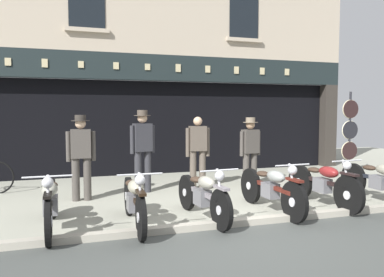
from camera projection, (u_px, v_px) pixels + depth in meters
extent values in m
cube|color=#9E9E8D|center=(164.00, 176.00, 10.51)|extent=(23.44, 10.00, 0.08)
cube|color=#ADA797|center=(239.00, 225.00, 5.84)|extent=(23.44, 0.16, 0.18)
cube|color=black|center=(147.00, 125.00, 12.60)|extent=(10.52, 4.00, 2.60)
cube|color=#332D28|center=(327.00, 126.00, 12.28)|extent=(0.44, 0.36, 2.60)
cube|color=black|center=(159.00, 123.00, 10.93)|extent=(10.07, 0.03, 2.18)
cube|color=black|center=(162.00, 68.00, 10.42)|extent=(11.44, 0.24, 0.70)
cube|color=#C6B789|center=(8.00, 62.00, 9.11)|extent=(0.14, 0.03, 0.18)
cube|color=#C6B789|center=(45.00, 63.00, 9.36)|extent=(0.14, 0.03, 0.21)
cube|color=#C6B789|center=(81.00, 64.00, 9.63)|extent=(0.14, 0.03, 0.17)
cube|color=#C6B789|center=(116.00, 66.00, 9.90)|extent=(0.14, 0.03, 0.18)
cube|color=#C6B789|center=(148.00, 67.00, 10.16)|extent=(0.14, 0.03, 0.17)
cube|color=#C6B789|center=(178.00, 68.00, 10.42)|extent=(0.14, 0.03, 0.21)
cube|color=#C6B789|center=(208.00, 69.00, 10.68)|extent=(0.14, 0.03, 0.19)
cube|color=#C6B789|center=(237.00, 70.00, 10.96)|extent=(0.14, 0.03, 0.20)
cube|color=#C6B789|center=(262.00, 71.00, 11.21)|extent=(0.14, 0.03, 0.20)
cube|color=#C6B789|center=(287.00, 72.00, 11.47)|extent=(0.14, 0.03, 0.19)
cube|color=#B7A790|center=(161.00, 11.00, 10.38)|extent=(11.44, 0.40, 2.43)
cube|color=black|center=(87.00, 2.00, 9.57)|extent=(0.90, 0.02, 1.30)
cube|color=#B7A790|center=(87.00, 30.00, 9.59)|extent=(1.10, 0.12, 0.10)
cube|color=black|center=(244.00, 16.00, 10.92)|extent=(0.90, 0.02, 1.30)
cube|color=#B7A790|center=(244.00, 40.00, 10.93)|extent=(1.10, 0.12, 0.10)
cylinder|color=black|center=(48.00, 221.00, 4.92)|extent=(0.07, 0.66, 0.66)
cylinder|color=silver|center=(48.00, 221.00, 4.92)|extent=(0.10, 0.14, 0.14)
cylinder|color=black|center=(53.00, 198.00, 6.25)|extent=(0.08, 0.66, 0.66)
cylinder|color=silver|center=(53.00, 198.00, 6.25)|extent=(0.11, 0.14, 0.14)
cube|color=black|center=(51.00, 200.00, 5.58)|extent=(0.07, 1.29, 0.07)
cube|color=slate|center=(51.00, 205.00, 5.58)|extent=(0.20, 0.32, 0.26)
ellipsoid|color=#A1A08E|center=(50.00, 189.00, 5.41)|extent=(0.22, 0.46, 0.20)
ellipsoid|color=#38281E|center=(51.00, 185.00, 5.81)|extent=(0.20, 0.30, 0.10)
cube|color=black|center=(48.00, 195.00, 4.90)|extent=(0.10, 0.36, 0.04)
sphere|color=silver|center=(48.00, 183.00, 4.94)|extent=(0.15, 0.15, 0.15)
cylinder|color=silver|center=(47.00, 177.00, 4.94)|extent=(0.62, 0.03, 0.02)
cylinder|color=silver|center=(48.00, 199.00, 4.94)|extent=(0.04, 0.29, 0.60)
cylinder|color=black|center=(141.00, 217.00, 5.14)|extent=(0.09, 0.64, 0.64)
cylinder|color=silver|center=(141.00, 217.00, 5.14)|extent=(0.10, 0.14, 0.14)
cylinder|color=black|center=(129.00, 196.00, 6.45)|extent=(0.10, 0.64, 0.64)
cylinder|color=silver|center=(129.00, 196.00, 6.45)|extent=(0.11, 0.14, 0.14)
cube|color=black|center=(134.00, 198.00, 5.79)|extent=(0.10, 1.26, 0.07)
cube|color=slate|center=(134.00, 202.00, 5.79)|extent=(0.21, 0.33, 0.26)
ellipsoid|color=#A29E86|center=(135.00, 187.00, 5.61)|extent=(0.23, 0.47, 0.20)
ellipsoid|color=#38281E|center=(132.00, 183.00, 6.01)|extent=(0.21, 0.31, 0.10)
cube|color=black|center=(141.00, 193.00, 5.12)|extent=(0.11, 0.36, 0.04)
sphere|color=silver|center=(140.00, 180.00, 5.16)|extent=(0.15, 0.15, 0.15)
cylinder|color=silver|center=(140.00, 174.00, 5.16)|extent=(0.62, 0.04, 0.02)
cylinder|color=silver|center=(140.00, 196.00, 5.16)|extent=(0.04, 0.23, 0.62)
cylinder|color=black|center=(221.00, 210.00, 5.56)|extent=(0.12, 0.63, 0.62)
cylinder|color=silver|center=(221.00, 210.00, 5.56)|extent=(0.11, 0.15, 0.14)
cylinder|color=black|center=(187.00, 192.00, 6.79)|extent=(0.13, 0.63, 0.62)
cylinder|color=silver|center=(187.00, 192.00, 6.79)|extent=(0.12, 0.15, 0.14)
cube|color=gray|center=(202.00, 193.00, 6.16)|extent=(0.18, 1.23, 0.07)
cube|color=slate|center=(202.00, 197.00, 6.17)|extent=(0.23, 0.34, 0.26)
ellipsoid|color=gray|center=(207.00, 183.00, 6.00)|extent=(0.26, 0.48, 0.20)
ellipsoid|color=#38281E|center=(196.00, 180.00, 6.37)|extent=(0.23, 0.32, 0.10)
cube|color=gray|center=(221.00, 188.00, 5.53)|extent=(0.13, 0.37, 0.04)
sphere|color=silver|center=(220.00, 176.00, 5.58)|extent=(0.15, 0.15, 0.15)
cylinder|color=silver|center=(220.00, 170.00, 5.57)|extent=(0.62, 0.08, 0.02)
cylinder|color=silver|center=(220.00, 190.00, 5.57)|extent=(0.06, 0.24, 0.62)
cylinder|color=black|center=(294.00, 202.00, 5.97)|extent=(0.09, 0.66, 0.66)
cylinder|color=silver|center=(294.00, 202.00, 5.97)|extent=(0.10, 0.15, 0.15)
cylinder|color=black|center=(251.00, 186.00, 7.29)|extent=(0.10, 0.67, 0.66)
cylinder|color=silver|center=(251.00, 186.00, 7.29)|extent=(0.11, 0.15, 0.15)
cube|color=#551D15|center=(270.00, 186.00, 6.62)|extent=(0.11, 1.30, 0.07)
cube|color=slate|center=(270.00, 190.00, 6.63)|extent=(0.21, 0.33, 0.26)
ellipsoid|color=gray|center=(276.00, 176.00, 6.45)|extent=(0.24, 0.47, 0.20)
ellipsoid|color=#38281E|center=(263.00, 174.00, 6.85)|extent=(0.21, 0.31, 0.10)
cube|color=#551D15|center=(295.00, 180.00, 5.94)|extent=(0.11, 0.36, 0.04)
sphere|color=silver|center=(292.00, 170.00, 5.99)|extent=(0.15, 0.15, 0.15)
cylinder|color=silver|center=(293.00, 165.00, 5.98)|extent=(0.62, 0.04, 0.02)
cylinder|color=silver|center=(293.00, 183.00, 5.98)|extent=(0.04, 0.26, 0.61)
cylinder|color=black|center=(349.00, 195.00, 6.43)|extent=(0.11, 0.68, 0.68)
cylinder|color=silver|center=(349.00, 195.00, 6.43)|extent=(0.11, 0.15, 0.15)
cylinder|color=black|center=(300.00, 182.00, 7.66)|extent=(0.11, 0.68, 0.68)
cylinder|color=silver|center=(300.00, 182.00, 7.66)|extent=(0.12, 0.15, 0.15)
cube|color=black|center=(322.00, 181.00, 7.04)|extent=(0.13, 1.22, 0.07)
cube|color=slate|center=(322.00, 185.00, 7.04)|extent=(0.22, 0.33, 0.26)
ellipsoid|color=maroon|center=(329.00, 172.00, 6.87)|extent=(0.24, 0.47, 0.20)
ellipsoid|color=#38281E|center=(314.00, 170.00, 7.25)|extent=(0.22, 0.31, 0.10)
cube|color=black|center=(349.00, 174.00, 6.40)|extent=(0.12, 0.36, 0.04)
sphere|color=silver|center=(347.00, 165.00, 6.45)|extent=(0.15, 0.15, 0.15)
cylinder|color=silver|center=(347.00, 161.00, 6.44)|extent=(0.62, 0.06, 0.02)
cylinder|color=silver|center=(347.00, 178.00, 6.44)|extent=(0.05, 0.28, 0.60)
cylinder|color=black|center=(353.00, 179.00, 8.02)|extent=(0.09, 0.66, 0.66)
cylinder|color=silver|center=(353.00, 179.00, 8.02)|extent=(0.11, 0.15, 0.15)
cube|color=black|center=(379.00, 179.00, 7.37)|extent=(0.09, 1.26, 0.07)
cube|color=slate|center=(379.00, 182.00, 7.37)|extent=(0.20, 0.32, 0.26)
ellipsoid|color=#38281E|center=(369.00, 168.00, 7.59)|extent=(0.20, 0.30, 0.10)
cylinder|color=#47423D|center=(87.00, 179.00, 7.49)|extent=(0.15, 0.15, 0.87)
cylinder|color=#47423D|center=(76.00, 179.00, 7.44)|extent=(0.15, 0.15, 0.87)
cube|color=#47423D|center=(81.00, 144.00, 7.42)|extent=(0.39, 0.24, 0.56)
cube|color=white|center=(81.00, 140.00, 7.52)|extent=(0.14, 0.03, 0.32)
cube|color=brown|center=(81.00, 140.00, 7.54)|extent=(0.05, 0.01, 0.29)
cylinder|color=#47423D|center=(93.00, 146.00, 7.48)|extent=(0.09, 0.09, 0.59)
cylinder|color=#47423D|center=(68.00, 147.00, 7.36)|extent=(0.09, 0.09, 0.59)
sphere|color=beige|center=(80.00, 124.00, 7.39)|extent=(0.20, 0.20, 0.20)
cylinder|color=#332D28|center=(80.00, 121.00, 7.38)|extent=(0.35, 0.35, 0.01)
cylinder|color=#332D28|center=(80.00, 118.00, 7.38)|extent=(0.21, 0.21, 0.11)
cylinder|color=#2D2D33|center=(148.00, 171.00, 8.25)|extent=(0.15, 0.15, 0.92)
cylinder|color=#2D2D33|center=(138.00, 172.00, 8.15)|extent=(0.15, 0.15, 0.92)
cube|color=#2D2D33|center=(143.00, 137.00, 8.15)|extent=(0.42, 0.29, 0.60)
cube|color=silver|center=(140.00, 134.00, 8.24)|extent=(0.14, 0.05, 0.34)
cube|color=brown|center=(140.00, 134.00, 8.25)|extent=(0.05, 0.02, 0.31)
cylinder|color=#2D2D33|center=(153.00, 139.00, 8.26)|extent=(0.09, 0.09, 0.60)
cylinder|color=#2D2D33|center=(132.00, 140.00, 8.04)|extent=(0.09, 0.09, 0.60)
sphere|color=tan|center=(142.00, 118.00, 8.12)|extent=(0.21, 0.21, 0.21)
cylinder|color=#4C4238|center=(142.00, 115.00, 8.11)|extent=(0.36, 0.36, 0.01)
cylinder|color=#4C4238|center=(142.00, 113.00, 8.11)|extent=(0.22, 0.22, 0.12)
cylinder|color=brown|center=(202.00, 169.00, 8.68)|extent=(0.15, 0.15, 0.88)
cylinder|color=brown|center=(193.00, 169.00, 8.63)|extent=(0.15, 0.15, 0.88)
cube|color=brown|center=(198.00, 138.00, 8.60)|extent=(0.39, 0.25, 0.56)
cube|color=white|center=(196.00, 135.00, 8.71)|extent=(0.14, 0.03, 0.31)
cube|color=navy|center=(196.00, 136.00, 8.72)|extent=(0.05, 0.02, 0.29)
cylinder|color=brown|center=(208.00, 142.00, 8.67)|extent=(0.09, 0.09, 0.65)
cylinder|color=brown|center=(188.00, 142.00, 8.55)|extent=(0.09, 0.09, 0.65)
sphere|color=tan|center=(198.00, 121.00, 8.58)|extent=(0.20, 0.20, 0.20)
cylinder|color=#47423D|center=(254.00, 169.00, 8.97)|extent=(0.15, 0.15, 0.80)
cylinder|color=#47423D|center=(246.00, 169.00, 8.87)|extent=(0.15, 0.15, 0.80)
cube|color=#47423D|center=(250.00, 141.00, 8.88)|extent=(0.41, 0.27, 0.55)
cube|color=silver|center=(247.00, 138.00, 8.97)|extent=(0.14, 0.04, 0.31)
cube|color=#47234C|center=(247.00, 139.00, 8.99)|extent=(0.05, 0.02, 0.29)
cylinder|color=#47423D|center=(258.00, 143.00, 8.98)|extent=(0.09, 0.09, 0.57)
cylinder|color=#47423D|center=(242.00, 144.00, 8.77)|extent=(0.09, 0.09, 0.57)
sphere|color=tan|center=(250.00, 125.00, 8.85)|extent=(0.21, 0.21, 0.21)
cylinder|color=#7F705B|center=(250.00, 122.00, 8.84)|extent=(0.35, 0.35, 0.01)
cylinder|color=#7F705B|center=(250.00, 120.00, 8.84)|extent=(0.22, 0.22, 0.11)
cylinder|color=#232328|center=(349.00, 134.00, 10.29)|extent=(0.06, 0.06, 2.29)
cylinder|color=black|center=(351.00, 109.00, 10.23)|extent=(0.48, 0.03, 0.48)
torus|color=beige|center=(350.00, 109.00, 10.24)|extent=(0.51, 0.04, 0.51)
cylinder|color=black|center=(350.00, 130.00, 10.27)|extent=(0.48, 0.03, 0.48)
torus|color=beige|center=(350.00, 130.00, 10.28)|extent=(0.51, 0.04, 0.51)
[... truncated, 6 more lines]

